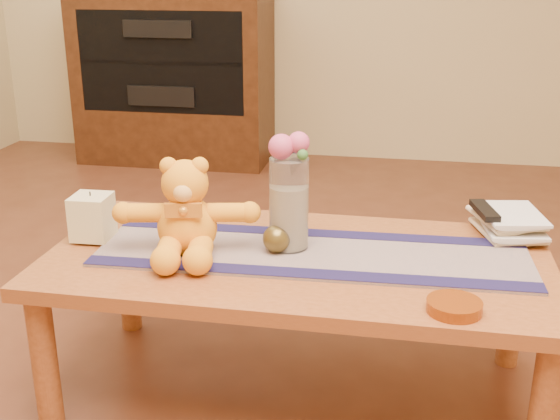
% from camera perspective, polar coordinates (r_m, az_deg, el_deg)
% --- Properties ---
extents(floor, '(5.50, 5.50, 0.00)m').
position_cam_1_polar(floor, '(2.17, 1.34, -14.67)').
color(floor, '#512717').
rests_on(floor, ground).
extents(coffee_table_top, '(1.40, 0.70, 0.04)m').
position_cam_1_polar(coffee_table_top, '(1.96, 1.44, -4.22)').
color(coffee_table_top, brown).
rests_on(coffee_table_top, floor).
extents(table_leg_fl, '(0.07, 0.07, 0.41)m').
position_cam_1_polar(table_leg_fl, '(2.02, -18.68, -11.77)').
color(table_leg_fl, brown).
rests_on(table_leg_fl, floor).
extents(table_leg_fr, '(0.07, 0.07, 0.41)m').
position_cam_1_polar(table_leg_fr, '(1.83, 20.73, -15.56)').
color(table_leg_fr, brown).
rests_on(table_leg_fr, floor).
extents(table_leg_bl, '(0.07, 0.07, 0.41)m').
position_cam_1_polar(table_leg_bl, '(2.48, -12.31, -5.14)').
color(table_leg_bl, brown).
rests_on(table_leg_bl, floor).
extents(table_leg_br, '(0.07, 0.07, 0.41)m').
position_cam_1_polar(table_leg_br, '(2.33, 18.49, -7.43)').
color(table_leg_br, brown).
rests_on(table_leg_br, floor).
extents(persian_runner, '(1.21, 0.39, 0.01)m').
position_cam_1_polar(persian_runner, '(1.95, 2.63, -3.56)').
color(persian_runner, '#1A204A').
rests_on(persian_runner, coffee_table_top).
extents(runner_border_near, '(1.20, 0.11, 0.00)m').
position_cam_1_polar(runner_border_near, '(1.82, 2.15, -5.18)').
color(runner_border_near, '#18143E').
rests_on(runner_border_near, persian_runner).
extents(runner_border_far, '(1.20, 0.11, 0.00)m').
position_cam_1_polar(runner_border_far, '(2.09, 3.05, -1.89)').
color(runner_border_far, '#18143E').
rests_on(runner_border_far, persian_runner).
extents(teddy_bear, '(0.43, 0.38, 0.26)m').
position_cam_1_polar(teddy_bear, '(1.93, -7.67, 0.21)').
color(teddy_bear, orange).
rests_on(teddy_bear, persian_runner).
extents(pillar_candle, '(0.11, 0.11, 0.13)m').
position_cam_1_polar(pillar_candle, '(2.10, -15.10, -0.53)').
color(pillar_candle, beige).
rests_on(pillar_candle, persian_runner).
extents(candle_wick, '(0.00, 0.00, 0.01)m').
position_cam_1_polar(candle_wick, '(2.08, -15.27, 1.29)').
color(candle_wick, black).
rests_on(candle_wick, pillar_candle).
extents(glass_vase, '(0.11, 0.11, 0.26)m').
position_cam_1_polar(glass_vase, '(1.94, 0.73, 0.51)').
color(glass_vase, silver).
rests_on(glass_vase, persian_runner).
extents(potpourri_fill, '(0.09, 0.09, 0.18)m').
position_cam_1_polar(potpourri_fill, '(1.95, 0.73, -0.57)').
color(potpourri_fill, beige).
rests_on(potpourri_fill, glass_vase).
extents(rose_left, '(0.07, 0.07, 0.07)m').
position_cam_1_polar(rose_left, '(1.89, 0.10, 5.20)').
color(rose_left, '#C0436F').
rests_on(rose_left, glass_vase).
extents(rose_right, '(0.06, 0.06, 0.06)m').
position_cam_1_polar(rose_right, '(1.89, 1.53, 5.54)').
color(rose_right, '#C0436F').
rests_on(rose_right, glass_vase).
extents(blue_flower_back, '(0.04, 0.04, 0.04)m').
position_cam_1_polar(blue_flower_back, '(1.93, 1.23, 5.28)').
color(blue_flower_back, '#454F97').
rests_on(blue_flower_back, glass_vase).
extents(blue_flower_side, '(0.04, 0.04, 0.04)m').
position_cam_1_polar(blue_flower_side, '(1.92, -0.03, 5.00)').
color(blue_flower_side, '#454F97').
rests_on(blue_flower_side, glass_vase).
extents(leaf_sprig, '(0.03, 0.03, 0.03)m').
position_cam_1_polar(leaf_sprig, '(1.87, 1.86, 4.53)').
color(leaf_sprig, '#33662D').
rests_on(leaf_sprig, glass_vase).
extents(bronze_ball, '(0.09, 0.09, 0.08)m').
position_cam_1_polar(bronze_ball, '(1.94, -0.29, -2.37)').
color(bronze_ball, '#52441B').
rests_on(bronze_ball, persian_runner).
extents(book_bottom, '(0.22, 0.26, 0.02)m').
position_cam_1_polar(book_bottom, '(2.17, 16.12, -1.80)').
color(book_bottom, beige).
rests_on(book_bottom, coffee_table_top).
extents(book_lower, '(0.19, 0.24, 0.02)m').
position_cam_1_polar(book_lower, '(2.16, 16.32, -1.36)').
color(book_lower, beige).
rests_on(book_lower, book_bottom).
extents(book_upper, '(0.23, 0.26, 0.02)m').
position_cam_1_polar(book_upper, '(2.15, 16.03, -0.83)').
color(book_upper, beige).
rests_on(book_upper, book_lower).
extents(book_top, '(0.20, 0.25, 0.02)m').
position_cam_1_polar(book_top, '(2.15, 16.37, -0.40)').
color(book_top, beige).
rests_on(book_top, book_upper).
extents(tv_remote, '(0.08, 0.17, 0.02)m').
position_cam_1_polar(tv_remote, '(2.13, 16.38, -0.03)').
color(tv_remote, black).
rests_on(tv_remote, book_top).
extents(amber_dish, '(0.15, 0.15, 0.03)m').
position_cam_1_polar(amber_dish, '(1.69, 14.06, -7.66)').
color(amber_dish, '#BF5914').
rests_on(amber_dish, coffee_table_top).
extents(media_cabinet, '(1.20, 0.50, 1.10)m').
position_cam_1_polar(media_cabinet, '(4.55, -8.63, 10.84)').
color(media_cabinet, black).
rests_on(media_cabinet, floor).
extents(cabinet_cavity, '(1.02, 0.03, 0.61)m').
position_cam_1_polar(cabinet_cavity, '(4.32, -9.73, 11.80)').
color(cabinet_cavity, black).
rests_on(cabinet_cavity, media_cabinet).
extents(cabinet_shelf, '(1.02, 0.20, 0.02)m').
position_cam_1_polar(cabinet_shelf, '(4.40, -9.35, 11.95)').
color(cabinet_shelf, black).
rests_on(cabinet_shelf, media_cabinet).
extents(stereo_upper, '(0.42, 0.28, 0.10)m').
position_cam_1_polar(stereo_upper, '(4.40, -9.41, 14.55)').
color(stereo_upper, black).
rests_on(stereo_upper, media_cabinet).
extents(stereo_lower, '(0.42, 0.28, 0.12)m').
position_cam_1_polar(stereo_lower, '(4.45, -9.12, 9.46)').
color(stereo_lower, black).
rests_on(stereo_lower, media_cabinet).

